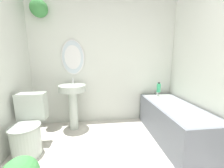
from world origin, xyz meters
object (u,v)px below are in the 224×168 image
at_px(toilet, 28,129).
at_px(shampoo_bottle, 159,88).
at_px(pedestal_sink, 73,97).
at_px(bathtub, 174,121).

distance_m(toilet, shampoo_bottle, 2.27).
bearing_deg(pedestal_sink, shampoo_bottle, 2.07).
bearing_deg(shampoo_bottle, pedestal_sink, -177.93).
bearing_deg(toilet, pedestal_sink, 48.20).
bearing_deg(bathtub, shampoo_bottle, 91.44).
height_order(toilet, bathtub, toilet).
height_order(toilet, shampoo_bottle, shampoo_bottle).
xyz_separation_m(pedestal_sink, shampoo_bottle, (1.63, 0.06, 0.12)).
xyz_separation_m(toilet, bathtub, (2.16, 0.07, -0.05)).
bearing_deg(pedestal_sink, bathtub, -16.96).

